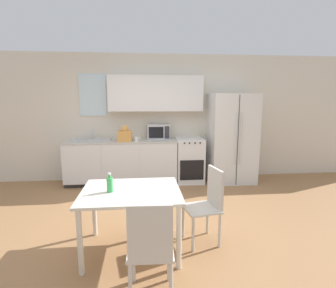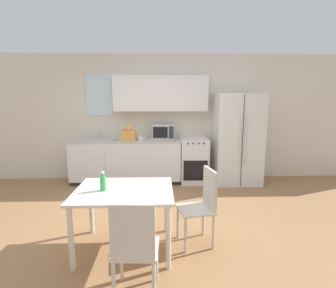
{
  "view_description": "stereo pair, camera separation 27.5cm",
  "coord_description": "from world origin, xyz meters",
  "px_view_note": "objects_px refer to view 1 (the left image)",
  "views": [
    {
      "loc": [
        -0.08,
        -3.52,
        1.75
      ],
      "look_at": [
        0.32,
        0.55,
        1.05
      ],
      "focal_mm": 28.0,
      "sensor_mm": 36.0,
      "label": 1
    },
    {
      "loc": [
        0.19,
        -3.53,
        1.75
      ],
      "look_at": [
        0.32,
        0.55,
        1.05
      ],
      "focal_mm": 28.0,
      "sensor_mm": 36.0,
      "label": 2
    }
  ],
  "objects_px": {
    "refrigerator": "(231,138)",
    "coffee_mug": "(137,139)",
    "oven_range": "(189,160)",
    "drink_bottle": "(110,184)",
    "microwave": "(158,132)",
    "dining_chair_near": "(150,245)",
    "dining_chair_side": "(209,200)",
    "dining_table": "(131,198)"
  },
  "relations": [
    {
      "from": "microwave",
      "to": "dining_chair_side",
      "type": "bearing_deg",
      "value": -80.02
    },
    {
      "from": "dining_table",
      "to": "dining_chair_near",
      "type": "xyz_separation_m",
      "value": [
        0.19,
        -0.83,
        -0.1
      ]
    },
    {
      "from": "oven_range",
      "to": "refrigerator",
      "type": "height_order",
      "value": "refrigerator"
    },
    {
      "from": "oven_range",
      "to": "drink_bottle",
      "type": "relative_size",
      "value": 4.31
    },
    {
      "from": "microwave",
      "to": "drink_bottle",
      "type": "bearing_deg",
      "value": -104.7
    },
    {
      "from": "refrigerator",
      "to": "drink_bottle",
      "type": "distance_m",
      "value": 3.38
    },
    {
      "from": "dining_chair_near",
      "to": "refrigerator",
      "type": "bearing_deg",
      "value": 63.82
    },
    {
      "from": "refrigerator",
      "to": "dining_chair_near",
      "type": "relative_size",
      "value": 2.01
    },
    {
      "from": "coffee_mug",
      "to": "dining_table",
      "type": "height_order",
      "value": "coffee_mug"
    },
    {
      "from": "refrigerator",
      "to": "coffee_mug",
      "type": "distance_m",
      "value": 2.0
    },
    {
      "from": "refrigerator",
      "to": "dining_chair_side",
      "type": "bearing_deg",
      "value": -114.7
    },
    {
      "from": "dining_table",
      "to": "drink_bottle",
      "type": "relative_size",
      "value": 5.11
    },
    {
      "from": "dining_chair_side",
      "to": "refrigerator",
      "type": "bearing_deg",
      "value": -35.7
    },
    {
      "from": "microwave",
      "to": "dining_chair_near",
      "type": "xyz_separation_m",
      "value": [
        -0.29,
        -3.5,
        -0.53
      ]
    },
    {
      "from": "refrigerator",
      "to": "microwave",
      "type": "xyz_separation_m",
      "value": [
        -1.55,
        0.19,
        0.14
      ]
    },
    {
      "from": "refrigerator",
      "to": "coffee_mug",
      "type": "bearing_deg",
      "value": -178.18
    },
    {
      "from": "microwave",
      "to": "dining_table",
      "type": "xyz_separation_m",
      "value": [
        -0.48,
        -2.67,
        -0.44
      ]
    },
    {
      "from": "dining_chair_near",
      "to": "dining_table",
      "type": "bearing_deg",
      "value": 105.68
    },
    {
      "from": "oven_range",
      "to": "coffee_mug",
      "type": "height_order",
      "value": "coffee_mug"
    },
    {
      "from": "oven_range",
      "to": "drink_bottle",
      "type": "xyz_separation_m",
      "value": [
        -1.36,
        -2.57,
        0.35
      ]
    },
    {
      "from": "coffee_mug",
      "to": "drink_bottle",
      "type": "distance_m",
      "value": 2.47
    },
    {
      "from": "coffee_mug",
      "to": "dining_chair_side",
      "type": "height_order",
      "value": "coffee_mug"
    },
    {
      "from": "coffee_mug",
      "to": "drink_bottle",
      "type": "xyz_separation_m",
      "value": [
        -0.25,
        -2.45,
        -0.14
      ]
    },
    {
      "from": "microwave",
      "to": "drink_bottle",
      "type": "relative_size",
      "value": 2.18
    },
    {
      "from": "oven_range",
      "to": "microwave",
      "type": "distance_m",
      "value": 0.9
    },
    {
      "from": "dining_table",
      "to": "dining_chair_near",
      "type": "relative_size",
      "value": 1.19
    },
    {
      "from": "dining_chair_side",
      "to": "drink_bottle",
      "type": "xyz_separation_m",
      "value": [
        -1.16,
        -0.14,
        0.28
      ]
    },
    {
      "from": "oven_range",
      "to": "dining_table",
      "type": "bearing_deg",
      "value": -113.99
    },
    {
      "from": "oven_range",
      "to": "coffee_mug",
      "type": "relative_size",
      "value": 7.13
    },
    {
      "from": "dining_chair_near",
      "to": "drink_bottle",
      "type": "distance_m",
      "value": 0.95
    },
    {
      "from": "coffee_mug",
      "to": "dining_chair_side",
      "type": "distance_m",
      "value": 2.52
    },
    {
      "from": "oven_range",
      "to": "dining_chair_near",
      "type": "height_order",
      "value": "oven_range"
    },
    {
      "from": "coffee_mug",
      "to": "dining_chair_side",
      "type": "xyz_separation_m",
      "value": [
        0.91,
        -2.31,
        -0.42
      ]
    },
    {
      "from": "oven_range",
      "to": "dining_chair_side",
      "type": "relative_size",
      "value": 1.01
    },
    {
      "from": "dining_table",
      "to": "dining_chair_side",
      "type": "relative_size",
      "value": 1.19
    },
    {
      "from": "refrigerator",
      "to": "dining_table",
      "type": "height_order",
      "value": "refrigerator"
    },
    {
      "from": "coffee_mug",
      "to": "dining_chair_near",
      "type": "bearing_deg",
      "value": -87.02
    },
    {
      "from": "dining_table",
      "to": "dining_chair_near",
      "type": "bearing_deg",
      "value": -77.09
    },
    {
      "from": "oven_range",
      "to": "coffee_mug",
      "type": "xyz_separation_m",
      "value": [
        -1.11,
        -0.12,
        0.49
      ]
    },
    {
      "from": "oven_range",
      "to": "dining_chair_side",
      "type": "distance_m",
      "value": 2.44
    },
    {
      "from": "dining_chair_near",
      "to": "coffee_mug",
      "type": "bearing_deg",
      "value": 95.74
    },
    {
      "from": "microwave",
      "to": "coffee_mug",
      "type": "xyz_separation_m",
      "value": [
        -0.46,
        -0.25,
        -0.11
      ]
    }
  ]
}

